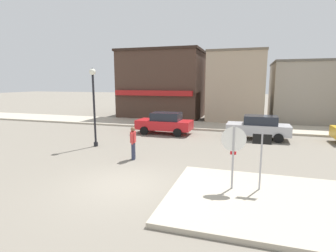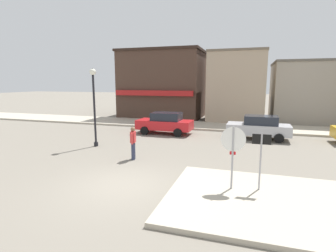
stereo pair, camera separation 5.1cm
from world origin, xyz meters
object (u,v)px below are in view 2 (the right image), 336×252
stop_sign (233,149)px  one_way_sign (261,156)px  lamp_post (94,96)px  parked_car_second (259,127)px  parked_car_nearest (165,123)px  pedestrian_crossing_near (133,142)px

stop_sign → one_way_sign: 0.93m
one_way_sign → lamp_post: bearing=154.9°
stop_sign → parked_car_second: 9.38m
one_way_sign → lamp_post: 10.05m
parked_car_nearest → pedestrian_crossing_near: 6.65m
stop_sign → lamp_post: bearing=151.5°
parked_car_second → pedestrian_crossing_near: size_ratio=2.51×
lamp_post → stop_sign: bearing=-28.5°
stop_sign → parked_car_nearest: (-5.34, 9.22, -0.71)m
lamp_post → parked_car_second: size_ratio=1.12×
lamp_post → parked_car_second: lamp_post is taller
stop_sign → parked_car_nearest: size_ratio=0.57×
parked_car_second → lamp_post: bearing=-152.0°
parked_car_nearest → parked_car_second: bearing=0.6°
stop_sign → pedestrian_crossing_near: bearing=151.9°
one_way_sign → parked_car_second: (0.23, 9.10, -0.52)m
parked_car_nearest → parked_car_second: size_ratio=0.99×
one_way_sign → parked_car_nearest: bearing=124.6°
stop_sign → one_way_sign: size_ratio=1.10×
one_way_sign → parked_car_nearest: one_way_sign is taller
parked_car_nearest → lamp_post: bearing=-119.6°
parked_car_nearest → pedestrian_crossing_near: size_ratio=2.50×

